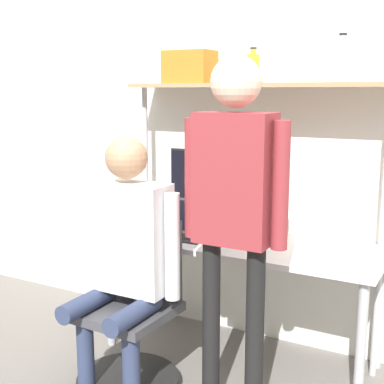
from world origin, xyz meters
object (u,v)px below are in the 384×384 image
at_px(storage_box, 190,67).
at_px(cell_phone, 219,241).
at_px(office_chair, 132,336).
at_px(bottle_clear, 342,61).
at_px(person_seated, 125,245).
at_px(bottle_amber, 253,68).
at_px(person_standing, 235,191).
at_px(laptop, 187,226).
at_px(monitor, 205,184).

bearing_deg(storage_box, cell_phone, -36.53).
height_order(office_chair, bottle_clear, bottle_clear).
xyz_separation_m(person_seated, storage_box, (-0.05, 0.78, 0.93)).
relative_size(person_seated, bottle_amber, 6.80).
height_order(person_standing, bottle_amber, bottle_amber).
distance_m(person_seated, bottle_clear, 1.50).
bearing_deg(person_seated, bottle_clear, 41.50).
bearing_deg(storage_box, laptop, -64.52).
xyz_separation_m(monitor, bottle_amber, (0.33, -0.04, 0.72)).
xyz_separation_m(cell_phone, bottle_amber, (0.09, 0.24, 0.99)).
relative_size(person_seated, bottle_clear, 5.35).
xyz_separation_m(laptop, cell_phone, (0.22, -0.02, -0.06)).
bearing_deg(cell_phone, person_standing, -56.11).
distance_m(monitor, bottle_clear, 1.12).
distance_m(bottle_amber, storage_box, 0.42).
bearing_deg(person_seated, bottle_amber, 64.47).
xyz_separation_m(cell_phone, storage_box, (-0.33, 0.24, 1.00)).
bearing_deg(laptop, office_chair, -96.18).
xyz_separation_m(person_seated, bottle_amber, (0.37, 0.78, 0.91)).
relative_size(monitor, person_standing, 0.29).
bearing_deg(bottle_clear, person_standing, -114.19).
height_order(person_standing, storage_box, storage_box).
distance_m(monitor, laptop, 0.34).
relative_size(monitor, person_seated, 0.37).
bearing_deg(cell_phone, storage_box, 143.47).
xyz_separation_m(office_chair, bottle_clear, (0.88, 0.74, 1.47)).
bearing_deg(bottle_clear, office_chair, -140.11).
bearing_deg(office_chair, bottle_amber, 63.23).
bearing_deg(bottle_clear, storage_box, 180.00).
xyz_separation_m(monitor, bottle_clear, (0.84, -0.04, 0.74)).
distance_m(laptop, cell_phone, 0.23).
distance_m(monitor, bottle_amber, 0.79).
height_order(monitor, person_seated, person_seated).
relative_size(cell_phone, bottle_clear, 0.59).
distance_m(person_standing, storage_box, 1.11).
relative_size(office_chair, person_seated, 0.67).
distance_m(person_standing, bottle_clear, 0.97).
distance_m(office_chair, person_seated, 0.53).
bearing_deg(person_standing, bottle_amber, 106.57).
xyz_separation_m(person_seated, person_standing, (0.58, 0.10, 0.32)).
height_order(monitor, cell_phone, monitor).
relative_size(laptop, storage_box, 1.00).
bearing_deg(laptop, bottle_amber, 34.96).
distance_m(cell_phone, person_seated, 0.61).
relative_size(monitor, bottle_clear, 1.96).
bearing_deg(bottle_clear, monitor, 177.23).
xyz_separation_m(person_standing, bottle_amber, (-0.20, 0.68, 0.60)).
relative_size(cell_phone, storage_box, 0.50).
relative_size(monitor, storage_box, 1.68).
distance_m(office_chair, bottle_amber, 1.66).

